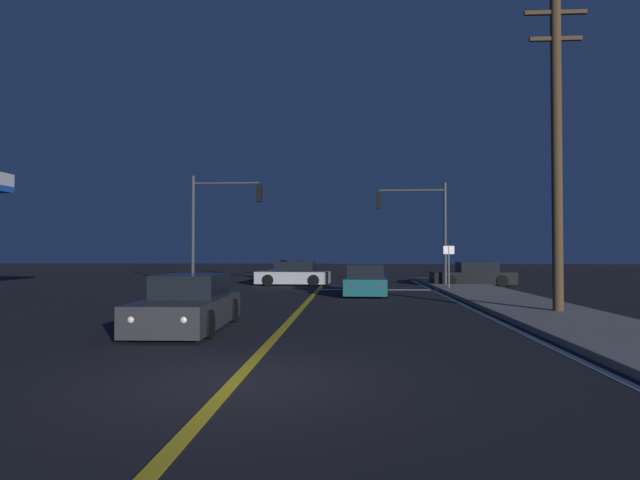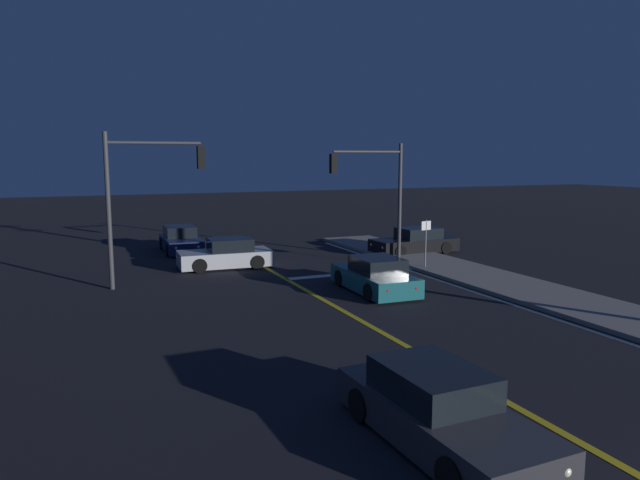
# 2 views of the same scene
# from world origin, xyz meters

# --- Properties ---
(ground_plane) EXTENTS (160.00, 160.00, 0.00)m
(ground_plane) POSITION_xyz_m (0.00, 0.00, 0.00)
(ground_plane) COLOR black
(sidewalk_right) EXTENTS (3.20, 37.90, 0.15)m
(sidewalk_right) POSITION_xyz_m (7.55, 10.53, 0.07)
(sidewalk_right) COLOR gray
(sidewalk_right) RESTS_ON ground
(lane_line_center) EXTENTS (0.20, 35.80, 0.01)m
(lane_line_center) POSITION_xyz_m (0.00, 10.53, 0.01)
(lane_line_center) COLOR gold
(lane_line_center) RESTS_ON ground
(lane_line_edge_right) EXTENTS (0.16, 35.80, 0.01)m
(lane_line_edge_right) POSITION_xyz_m (5.70, 10.53, 0.01)
(lane_line_edge_right) COLOR silver
(lane_line_edge_right) RESTS_ON ground
(stop_bar) EXTENTS (5.95, 0.50, 0.01)m
(stop_bar) POSITION_xyz_m (2.98, 19.56, 0.01)
(stop_bar) COLOR silver
(stop_bar) RESTS_ON ground
(car_side_waiting_silver) EXTENTS (4.26, 2.15, 1.34)m
(car_side_waiting_silver) POSITION_xyz_m (-1.62, 23.13, 0.58)
(car_side_waiting_silver) COLOR #B2B5BA
(car_side_waiting_silver) RESTS_ON ground
(car_distant_tail_charcoal) EXTENTS (1.95, 4.65, 1.34)m
(car_distant_tail_charcoal) POSITION_xyz_m (-2.31, 5.28, 0.58)
(car_distant_tail_charcoal) COLOR #2D2D33
(car_distant_tail_charcoal) RESTS_ON ground
(car_parked_curb_teal) EXTENTS (2.00, 4.33, 1.34)m
(car_parked_curb_teal) POSITION_xyz_m (2.30, 16.12, 0.58)
(car_parked_curb_teal) COLOR #195960
(car_parked_curb_teal) RESTS_ON ground
(car_mid_block_black) EXTENTS (4.61, 2.04, 1.34)m
(car_mid_block_black) POSITION_xyz_m (8.53, 23.20, 0.58)
(car_mid_block_black) COLOR black
(car_mid_block_black) RESTS_ON ground
(car_following_oncoming_navy) EXTENTS (1.97, 4.42, 1.34)m
(car_following_oncoming_navy) POSITION_xyz_m (-2.71, 28.69, 0.58)
(car_following_oncoming_navy) COLOR navy
(car_following_oncoming_navy) RESTS_ON ground
(traffic_signal_near_right) EXTENTS (3.81, 0.28, 5.67)m
(traffic_signal_near_right) POSITION_xyz_m (5.39, 21.86, 3.78)
(traffic_signal_near_right) COLOR #38383D
(traffic_signal_near_right) RESTS_ON ground
(traffic_signal_far_left) EXTENTS (3.77, 0.28, 5.96)m
(traffic_signal_far_left) POSITION_xyz_m (-5.44, 20.46, 3.96)
(traffic_signal_far_left) COLOR #38383D
(traffic_signal_far_left) RESTS_ON ground
(utility_pole_right) EXTENTS (1.84, 0.31, 9.73)m
(utility_pole_right) POSITION_xyz_m (7.85, 8.69, 5.06)
(utility_pole_right) COLOR #4C3823
(utility_pole_right) RESTS_ON ground
(street_sign_corner) EXTENTS (0.56, 0.14, 2.25)m
(street_sign_corner) POSITION_xyz_m (6.45, 19.06, 1.52)
(street_sign_corner) COLOR slate
(street_sign_corner) RESTS_ON ground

